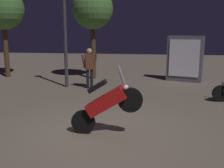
# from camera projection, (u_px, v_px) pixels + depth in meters

# --- Properties ---
(ground_plane) EXTENTS (40.00, 40.00, 0.00)m
(ground_plane) POSITION_uv_depth(u_px,v_px,m) (100.00, 133.00, 6.28)
(ground_plane) COLOR #756656
(motorcycle_red_foreground) EXTENTS (1.66, 0.34, 1.63)m
(motorcycle_red_foreground) POSITION_uv_depth(u_px,v_px,m) (106.00, 104.00, 6.05)
(motorcycle_red_foreground) COLOR black
(motorcycle_red_foreground) RESTS_ON ground_plane
(person_rider_beside) EXTENTS (0.65, 0.35, 1.65)m
(person_rider_beside) POSITION_uv_depth(u_px,v_px,m) (90.00, 65.00, 10.83)
(person_rider_beside) COLOR black
(person_rider_beside) RESTS_ON ground_plane
(streetlamp_near) EXTENTS (0.36, 0.36, 4.38)m
(streetlamp_near) POSITION_uv_depth(u_px,v_px,m) (65.00, 18.00, 10.74)
(streetlamp_near) COLOR #38383D
(streetlamp_near) RESTS_ON ground_plane
(tree_left_bg) EXTENTS (1.93, 1.93, 4.32)m
(tree_left_bg) POSITION_uv_depth(u_px,v_px,m) (93.00, 9.00, 12.52)
(tree_left_bg) COLOR #4C331E
(tree_left_bg) RESTS_ON ground_plane
(tree_center_bg) EXTENTS (2.05, 2.05, 4.41)m
(tree_center_bg) POSITION_uv_depth(u_px,v_px,m) (3.00, 9.00, 12.97)
(tree_center_bg) COLOR #4C331E
(tree_center_bg) RESTS_ON ground_plane
(kiosk_billboard) EXTENTS (1.68, 0.96, 2.10)m
(kiosk_billboard) POSITION_uv_depth(u_px,v_px,m) (185.00, 59.00, 12.35)
(kiosk_billboard) COLOR #595960
(kiosk_billboard) RESTS_ON ground_plane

